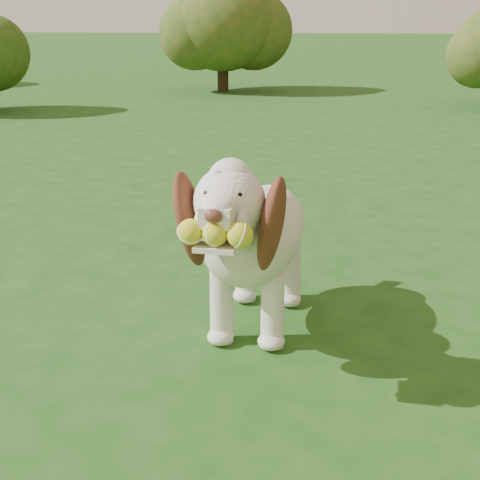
{
  "coord_description": "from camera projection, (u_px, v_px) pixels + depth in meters",
  "views": [
    {
      "loc": [
        0.07,
        -2.56,
        1.31
      ],
      "look_at": [
        -0.18,
        0.05,
        0.48
      ],
      "focal_mm": 55.0,
      "sensor_mm": 36.0,
      "label": 1
    }
  ],
  "objects": [
    {
      "name": "dog",
      "position": [
        254.0,
        232.0,
        3.0
      ],
      "size": [
        0.52,
        1.27,
        0.83
      ],
      "rotation": [
        0.0,
        0.0,
        -0.13
      ],
      "color": "silver",
      "rests_on": "ground"
    },
    {
      "name": "shrub_b",
      "position": [
        223.0,
        25.0,
        11.84
      ],
      "size": [
        1.74,
        1.74,
        1.81
      ],
      "color": "#382314",
      "rests_on": "ground"
    },
    {
      "name": "ground",
      "position": [
        285.0,
        365.0,
        2.83
      ],
      "size": [
        80.0,
        80.0,
        0.0
      ],
      "primitive_type": "plane",
      "color": "#184513",
      "rests_on": "ground"
    }
  ]
}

